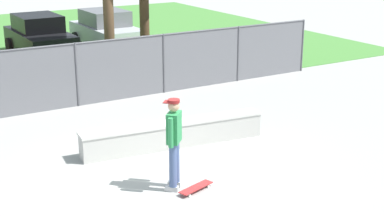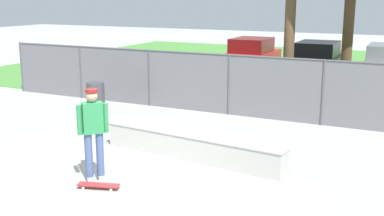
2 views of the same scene
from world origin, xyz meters
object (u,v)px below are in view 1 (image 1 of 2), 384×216
skateboarder (174,140)px  car_silver (106,30)px  concrete_ledge (174,134)px  car_black (39,36)px  skateboard (196,188)px

skateboarder → car_silver: (4.21, 13.54, -0.19)m
concrete_ledge → skateboarder: 2.41m
concrete_ledge → skateboarder: (-1.11, -2.01, 0.72)m
car_black → skateboarder: bearing=-95.6°
skateboard → car_silver: 14.41m
concrete_ledge → car_silver: 11.95m
skateboarder → skateboard: skateboarder is taller
concrete_ledge → skateboard: (-0.80, -2.32, -0.24)m
skateboarder → car_black: 13.65m
skateboarder → car_silver: 14.18m
car_black → car_silver: size_ratio=1.00×
concrete_ledge → skateboard: size_ratio=5.46×
concrete_ledge → car_silver: car_silver is taller
concrete_ledge → car_black: (0.23, 11.57, 0.53)m
skateboarder → car_black: (1.34, 13.58, -0.19)m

